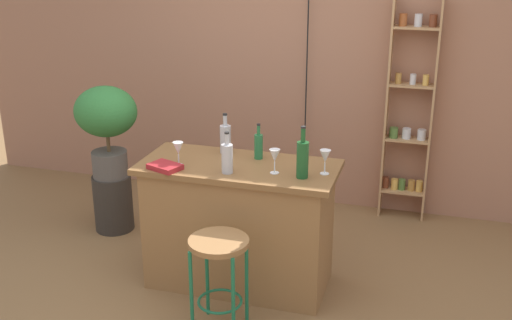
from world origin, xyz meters
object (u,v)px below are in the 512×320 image
Objects in this scene: wine_glass_center at (178,149)px; cookbook at (165,167)px; spice_shelf at (409,114)px; potted_plant at (106,120)px; wine_glass_right at (275,156)px; bottle_spirits_clear at (259,146)px; bottle_olive_oil at (227,158)px; bottle_wine_red at (303,158)px; bar_stool at (219,262)px; bottle_sauce_amber at (225,138)px; wine_glass_left at (325,157)px; plant_stool at (113,202)px.

cookbook is (-0.06, -0.10, -0.10)m from wine_glass_center.
spice_shelf is 2.53m from potted_plant.
spice_shelf is at bearing 64.29° from wine_glass_right.
wine_glass_right is (0.18, -0.24, 0.02)m from bottle_spirits_clear.
wine_glass_right is (0.30, 0.08, 0.01)m from bottle_olive_oil.
bottle_olive_oil is at bearing -28.50° from potted_plant.
potted_plant is 2.72× the size of bottle_olive_oil.
spice_shelf is 5.54× the size of bottle_wine_red.
bar_stool is 0.99m from bottle_sauce_amber.
bottle_sauce_amber reaches higher than cookbook.
bar_stool is 3.89× the size of wine_glass_right.
bottle_olive_oil reaches higher than cookbook.
bottle_wine_red is 0.49m from bottle_olive_oil.
bottle_olive_oil is at bearing -69.22° from bottle_sauce_amber.
potted_plant is at bearing 164.36° from wine_glass_left.
bottle_sauce_amber is at bearing 56.82° from wine_glass_center.
bottle_wine_red is 0.85m from wine_glass_center.
bottle_sauce_amber reaches higher than wine_glass_center.
cookbook is (-0.72, -0.14, -0.10)m from wine_glass_right.
cookbook is (-0.54, -0.38, -0.08)m from bottle_spirits_clear.
bar_stool is at bearing -39.41° from potted_plant.
potted_plant reaches higher than plant_stool.
potted_plant reaches higher than bottle_sauce_amber.
spice_shelf is (0.98, 2.09, 0.46)m from bar_stool.
bar_stool is 0.68m from bottle_olive_oil.
spice_shelf is 2.27m from cookbook.
cookbook is at bearing -169.12° from wine_glass_right.
bottle_wine_red is at bearing -35.74° from bottle_spirits_clear.
cookbook reaches higher than plant_stool.
wine_glass_left is at bearing -15.64° from potted_plant.
bottle_olive_oil is at bearing -122.49° from spice_shelf.
bottle_sauce_amber is at bearing 153.02° from bottle_wine_red.
wine_glass_left is at bearing -15.64° from plant_stool.
wine_glass_center is (-0.85, -0.01, -0.01)m from bottle_wine_red.
wine_glass_center is at bearing -149.81° from bottle_spirits_clear.
wine_glass_left is (0.50, -0.16, 0.02)m from bottle_spirits_clear.
bottle_sauce_amber is at bearing -15.46° from potted_plant.
plant_stool is 2.94× the size of wine_glass_left.
bottle_wine_red is at bearing 0.92° from wine_glass_center.
bottle_olive_oil is (0.14, -0.38, -0.00)m from bottle_sauce_amber.
plant_stool is 1.37m from wine_glass_center.
bar_stool is at bearing -74.12° from bottle_sauce_amber.
plant_stool is at bearing 140.59° from bar_stool.
spice_shelf is 1.98m from bottle_olive_oil.
spice_shelf is 2.50× the size of potted_plant.
wine_glass_left is 1.00× the size of wine_glass_center.
bottle_sauce_amber is at bearing 77.77° from cookbook.
wine_glass_left is at bearing -17.94° from bottle_spirits_clear.
bottle_spirits_clear is (-0.94, -1.34, 0.06)m from spice_shelf.
plant_stool is at bearing 164.54° from bottle_sauce_amber.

